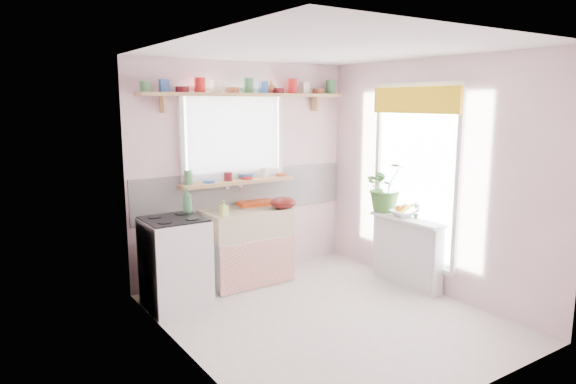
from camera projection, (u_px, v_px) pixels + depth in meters
room at (327, 162)px, 5.76m from camera, size 3.20×3.20×3.20m
sink_unit at (247, 245)px, 5.84m from camera, size 0.95×0.65×1.11m
cooker at (175, 263)px, 5.11m from camera, size 0.58×0.58×0.93m
radiator_ledge at (407, 251)px, 5.74m from camera, size 0.22×0.95×0.78m
windowsill at (238, 182)px, 5.87m from camera, size 1.40×0.22×0.04m
pine_shelf at (248, 95)px, 5.77m from camera, size 2.52×0.24×0.04m
shelf_crockery at (247, 88)px, 5.75m from camera, size 2.47×0.11×0.12m
sill_crockery at (234, 176)px, 5.83m from camera, size 1.35×0.11×0.12m
dish_tray at (255, 202)px, 6.06m from camera, size 0.45×0.35×0.04m
colander at (283, 203)px, 5.80m from camera, size 0.32×0.32×0.13m
jade_plant at (386, 187)px, 5.97m from camera, size 0.62×0.56×0.59m
fruit_bowl at (403, 213)px, 5.75m from camera, size 0.30×0.30×0.07m
herb_pot at (416, 211)px, 5.62m from camera, size 0.11×0.08×0.18m
soap_bottle_sink at (224, 209)px, 5.39m from camera, size 0.09×0.09×0.17m
sill_cup at (188, 179)px, 5.58m from camera, size 0.16×0.16×0.11m
sill_bowl at (245, 176)px, 5.98m from camera, size 0.23×0.23×0.06m
shelf_vase at (271, 87)px, 5.98m from camera, size 0.17×0.17×0.14m
cooker_bottle at (187, 200)px, 5.27m from camera, size 0.12×0.12×0.26m
fruit at (403, 208)px, 5.74m from camera, size 0.20×0.14×0.10m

